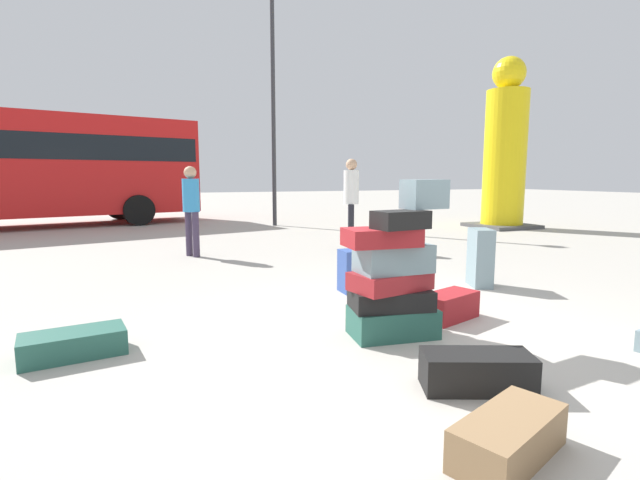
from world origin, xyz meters
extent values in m
plane|color=#ADA89E|center=(0.00, 0.00, 0.00)|extent=(80.00, 80.00, 0.00)
cube|color=#26594C|center=(-0.07, 0.16, 0.13)|extent=(0.80, 0.53, 0.26)
cube|color=black|center=(-0.09, 0.16, 0.35)|extent=(0.77, 0.55, 0.18)
cube|color=maroon|center=(-0.11, 0.15, 0.51)|extent=(0.75, 0.53, 0.16)
cube|color=gray|center=(-0.09, 0.14, 0.72)|extent=(0.64, 0.38, 0.25)
cube|color=maroon|center=(-0.24, 0.08, 0.92)|extent=(0.65, 0.42, 0.15)
cube|color=black|center=(-0.12, -0.01, 1.07)|extent=(0.49, 0.32, 0.15)
cube|color=gray|center=(0.21, 0.13, 1.28)|extent=(0.42, 0.28, 0.26)
cube|color=black|center=(-0.09, -0.99, 0.13)|extent=(0.79, 0.56, 0.25)
cube|color=olive|center=(-0.47, -1.68, 0.11)|extent=(0.78, 0.55, 0.22)
cube|color=gray|center=(1.99, 1.43, 0.38)|extent=(0.37, 0.47, 0.76)
cube|color=#334F99|center=(0.23, 1.76, 0.27)|extent=(0.19, 0.31, 0.53)
cube|color=maroon|center=(0.72, 0.38, 0.14)|extent=(0.69, 0.49, 0.27)
cube|color=#26594C|center=(-2.70, 0.67, 0.10)|extent=(0.82, 0.48, 0.20)
cylinder|color=#3F334C|center=(-1.31, 5.31, 0.41)|extent=(0.12, 0.12, 0.81)
cylinder|color=#3F334C|center=(-1.21, 5.11, 0.41)|extent=(0.12, 0.12, 0.81)
cylinder|color=#338CCC|center=(-1.26, 5.21, 1.10)|extent=(0.30, 0.30, 0.59)
sphere|color=tan|center=(-1.26, 5.21, 1.51)|extent=(0.22, 0.22, 0.22)
cylinder|color=black|center=(1.82, 5.05, 0.45)|extent=(0.12, 0.12, 0.90)
cylinder|color=black|center=(1.73, 4.85, 0.45)|extent=(0.12, 0.12, 0.90)
cylinder|color=white|center=(1.78, 4.95, 1.23)|extent=(0.30, 0.30, 0.66)
sphere|color=tan|center=(1.78, 4.95, 1.67)|extent=(0.22, 0.22, 0.22)
cylinder|color=yellow|center=(7.47, 6.99, 1.89)|extent=(1.14, 1.14, 3.79)
sphere|color=yellow|center=(7.47, 6.99, 4.23)|extent=(0.88, 0.88, 0.88)
cube|color=#4C4C4C|center=(7.47, 6.99, 0.05)|extent=(1.59, 1.59, 0.10)
cylinder|color=black|center=(-2.71, 13.78, 0.45)|extent=(0.93, 0.46, 0.90)
cylinder|color=black|center=(-2.11, 11.35, 0.45)|extent=(0.93, 0.46, 0.90)
cylinder|color=#333338|center=(1.62, 9.87, 3.23)|extent=(0.12, 0.12, 6.47)
camera|label=1|loc=(-2.18, -3.39, 1.43)|focal=26.17mm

